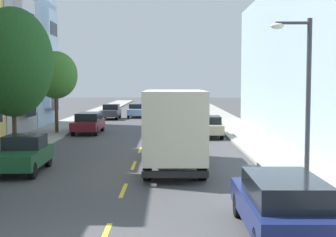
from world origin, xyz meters
The scene contains 16 objects.
ground_plane centered at (0.00, 30.00, 0.00)m, with size 160.00×160.00×0.00m, color #424244.
sidewalk_left centered at (-7.10, 28.00, 0.07)m, with size 3.20×120.00×0.14m, color #99968E.
sidewalk_right centered at (7.10, 28.00, 0.07)m, with size 3.20×120.00×0.14m, color #99968E.
lane_centerline_dashes centered at (0.00, 24.50, 0.00)m, with size 0.14×47.20×0.01m.
street_tree_second centered at (-6.40, 15.42, 4.75)m, with size 4.08×4.08×7.41m.
street_tree_third centered at (-6.40, 24.85, 4.23)m, with size 3.04×3.04×5.78m.
street_lamp centered at (5.92, 6.32, 3.47)m, with size 1.35×0.28×5.63m.
delivery_box_truck centered at (1.80, 11.09, 1.91)m, with size 2.42×7.48×3.38m.
parked_wagon_orange centered at (4.33, 54.80, 0.80)m, with size 1.84×4.71×1.50m.
parked_sedan_champagne centered at (4.29, 23.45, 0.75)m, with size 1.90×4.54×1.43m.
parked_hatchback_charcoal centered at (-4.28, 39.53, 0.76)m, with size 1.78×4.02×1.50m.
parked_wagon_navy centered at (4.27, 2.03, 0.80)m, with size 1.85×4.71×1.50m.
parked_hatchback_forest centered at (-4.48, 10.42, 0.76)m, with size 1.84×4.04×1.50m.
parked_wagon_burgundy centered at (-4.28, 25.75, 0.80)m, with size 1.85×4.71×1.50m.
parked_wagon_white centered at (4.27, 34.59, 0.80)m, with size 1.83×4.71×1.50m.
moving_sky_sedan centered at (-1.80, 42.26, 0.75)m, with size 1.80×4.50×1.43m.
Camera 1 is at (1.53, -9.38, 3.70)m, focal length 51.64 mm.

